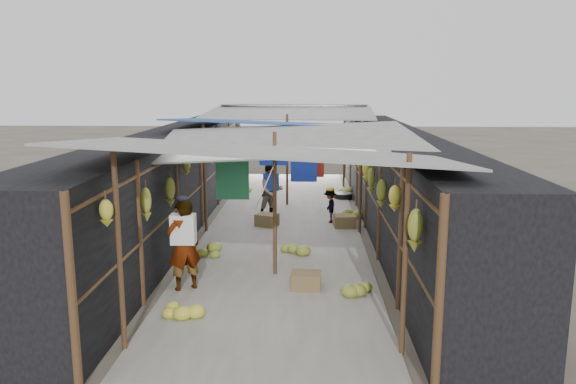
# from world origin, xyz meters

# --- Properties ---
(ground) EXTENTS (80.00, 80.00, 0.00)m
(ground) POSITION_xyz_m (0.00, 0.00, 0.00)
(ground) COLOR #6B6356
(ground) RESTS_ON ground
(aisle_slab) EXTENTS (3.60, 16.00, 0.02)m
(aisle_slab) POSITION_xyz_m (0.00, 6.50, 0.01)
(aisle_slab) COLOR #9E998E
(aisle_slab) RESTS_ON ground
(stall_left) EXTENTS (1.40, 15.00, 2.30)m
(stall_left) POSITION_xyz_m (-2.70, 6.50, 1.15)
(stall_left) COLOR black
(stall_left) RESTS_ON ground
(stall_right) EXTENTS (1.40, 15.00, 2.30)m
(stall_right) POSITION_xyz_m (2.70, 6.50, 1.15)
(stall_right) COLOR black
(stall_right) RESTS_ON ground
(crate_near) EXTENTS (0.51, 0.42, 0.30)m
(crate_near) POSITION_xyz_m (0.57, 2.27, 0.15)
(crate_near) COLOR olive
(crate_near) RESTS_ON ground
(crate_mid) EXTENTS (0.55, 0.45, 0.31)m
(crate_mid) POSITION_xyz_m (1.48, 6.46, 0.15)
(crate_mid) COLOR olive
(crate_mid) RESTS_ON ground
(crate_back) EXTENTS (0.61, 0.57, 0.31)m
(crate_back) POSITION_xyz_m (-0.40, 6.52, 0.16)
(crate_back) COLOR olive
(crate_back) RESTS_ON ground
(black_basin) EXTENTS (0.57, 0.57, 0.17)m
(black_basin) POSITION_xyz_m (1.67, 10.00, 0.09)
(black_basin) COLOR black
(black_basin) RESTS_ON ground
(vendor_elderly) EXTENTS (0.68, 0.61, 1.56)m
(vendor_elderly) POSITION_xyz_m (-1.47, 2.18, 0.78)
(vendor_elderly) COLOR silver
(vendor_elderly) RESTS_ON ground
(shopper_blue) EXTENTS (0.85, 0.81, 1.39)m
(shopper_blue) POSITION_xyz_m (-0.36, 7.46, 0.70)
(shopper_blue) COLOR navy
(shopper_blue) RESTS_ON ground
(vendor_seated) EXTENTS (0.37, 0.58, 0.86)m
(vendor_seated) POSITION_xyz_m (1.14, 6.90, 0.43)
(vendor_seated) COLOR #49453F
(vendor_seated) RESTS_ON ground
(market_canopy) EXTENTS (5.62, 15.20, 2.77)m
(market_canopy) POSITION_xyz_m (0.03, 6.84, 2.40)
(market_canopy) COLOR brown
(market_canopy) RESTS_ON ground
(hanging_bananas) EXTENTS (3.95, 13.80, 0.84)m
(hanging_bananas) POSITION_xyz_m (0.02, 6.21, 1.64)
(hanging_bananas) COLOR gold
(hanging_bananas) RESTS_ON ground
(floor_bananas) EXTENTS (3.90, 10.25, 0.36)m
(floor_bananas) POSITION_xyz_m (-0.35, 5.40, 0.14)
(floor_bananas) COLOR olive
(floor_bananas) RESTS_ON ground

